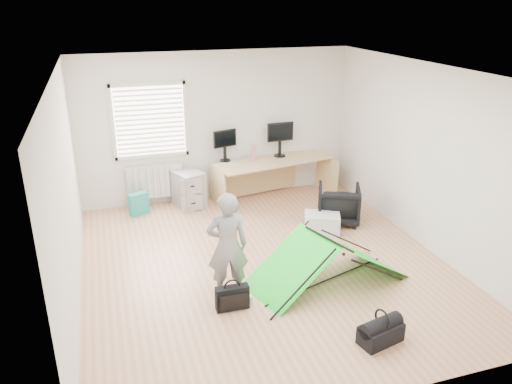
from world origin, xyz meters
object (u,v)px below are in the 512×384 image
object	(u,v)px
office_chair	(339,204)
thermos	(254,153)
filing_cabinet	(189,189)
monitor_left	(225,150)
laptop_bag	(232,298)
desk	(274,179)
duffel_bag	(381,334)
kite	(327,261)
person	(227,246)
monitor_right	(280,144)
storage_crate	(322,223)

from	to	relation	value
office_chair	thermos	bearing A→B (deg)	-29.76
filing_cabinet	monitor_left	size ratio (longest dim) A/B	1.47
filing_cabinet	laptop_bag	world-z (taller)	filing_cabinet
laptop_bag	desk	bearing A→B (deg)	63.45
thermos	laptop_bag	size ratio (longest dim) A/B	0.67
thermos	duffel_bag	distance (m)	4.54
kite	person	bearing A→B (deg)	158.76
office_chair	kite	distance (m)	1.97
desk	thermos	world-z (taller)	thermos
monitor_right	laptop_bag	bearing A→B (deg)	-120.17
desk	laptop_bag	xyz separation A→B (m)	(-1.68, -3.24, -0.22)
duffel_bag	laptop_bag	bearing A→B (deg)	128.21
storage_crate	monitor_left	bearing A→B (deg)	121.54
duffel_bag	office_chair	bearing A→B (deg)	58.78
office_chair	person	bearing A→B (deg)	59.28
thermos	office_chair	size ratio (longest dim) A/B	0.40
office_chair	kite	size ratio (longest dim) A/B	0.34
filing_cabinet	laptop_bag	bearing A→B (deg)	-113.07
monitor_right	thermos	distance (m)	0.55
thermos	monitor_right	bearing A→B (deg)	7.75
desk	laptop_bag	size ratio (longest dim) A/B	5.38
monitor_right	laptop_bag	size ratio (longest dim) A/B	1.22
monitor_right	duffel_bag	distance (m)	4.65
kite	desk	bearing A→B (deg)	65.81
office_chair	laptop_bag	bearing A→B (deg)	63.53
desk	person	distance (m)	3.39
desk	storage_crate	bearing A→B (deg)	-91.84
duffel_bag	person	bearing A→B (deg)	120.90
monitor_left	storage_crate	xyz separation A→B (m)	(1.13, -1.84, -0.81)
filing_cabinet	office_chair	distance (m)	2.68
desk	office_chair	distance (m)	1.49
monitor_right	storage_crate	xyz separation A→B (m)	(0.08, -1.81, -0.83)
desk	kite	xyz separation A→B (m)	(-0.32, -3.02, -0.06)
monitor_left	kite	xyz separation A→B (m)	(0.55, -3.25, -0.65)
person	kite	bearing A→B (deg)	-177.21
desk	monitor_right	distance (m)	0.67
monitor_left	storage_crate	world-z (taller)	monitor_left
person	kite	world-z (taller)	person
person	laptop_bag	distance (m)	0.63
monitor_left	person	distance (m)	3.28
filing_cabinet	thermos	bearing A→B (deg)	-20.33
monitor_right	office_chair	distance (m)	1.74
storage_crate	duffel_bag	bearing A→B (deg)	-101.21
thermos	monitor_left	bearing A→B (deg)	168.58
laptop_bag	person	bearing A→B (deg)	85.38
person	laptop_bag	xyz separation A→B (m)	(-0.03, -0.29, -0.55)
office_chair	monitor_right	bearing A→B (deg)	-47.13
filing_cabinet	person	distance (m)	3.07
monitor_left	thermos	world-z (taller)	monitor_left
monitor_left	duffel_bag	world-z (taller)	monitor_left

